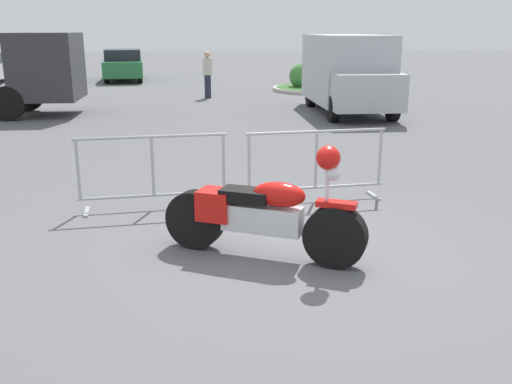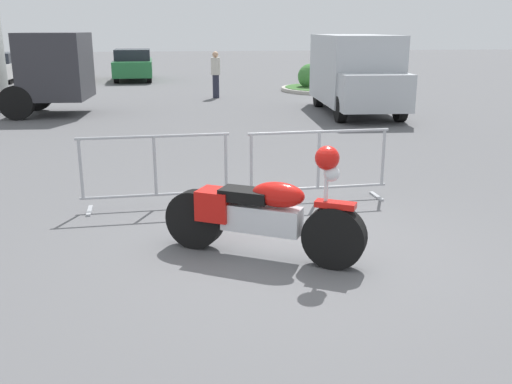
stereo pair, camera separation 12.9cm
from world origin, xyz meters
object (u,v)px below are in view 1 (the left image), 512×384
at_px(crowd_barrier_far, 316,165).
at_px(parked_car_green, 124,65).
at_px(delivery_van, 348,71).
at_px(motorcycle, 262,214).
at_px(pedestrian, 207,73).
at_px(parked_car_tan, 58,66).
at_px(crowd_barrier_near, 153,171).

distance_m(crowd_barrier_far, parked_car_green, 21.70).
bearing_deg(crowd_barrier_far, delivery_van, 68.49).
height_order(delivery_van, parked_car_green, delivery_van).
bearing_deg(parked_car_green, motorcycle, -174.74).
xyz_separation_m(motorcycle, pedestrian, (0.85, 15.38, 0.41)).
xyz_separation_m(crowd_barrier_far, pedestrian, (-0.35, 13.35, 0.37)).
height_order(motorcycle, pedestrian, pedestrian).
bearing_deg(pedestrian, parked_car_green, 173.74).
bearing_deg(motorcycle, pedestrian, 116.87).
distance_m(crowd_barrier_far, parked_car_tan, 22.79).
height_order(crowd_barrier_far, pedestrian, pedestrian).
relative_size(parked_car_tan, pedestrian, 2.51).
bearing_deg(delivery_van, crowd_barrier_near, -29.18).
height_order(crowd_barrier_near, pedestrian, pedestrian).
bearing_deg(crowd_barrier_near, delivery_van, 56.46).
bearing_deg(pedestrian, motorcycle, -32.26).
bearing_deg(crowd_barrier_far, crowd_barrier_near, 180.00).
xyz_separation_m(crowd_barrier_near, pedestrian, (2.04, 13.35, 0.37)).
xyz_separation_m(delivery_van, parked_car_green, (-7.24, 12.47, -0.47)).
xyz_separation_m(crowd_barrier_far, parked_car_tan, (-6.89, 21.72, 0.17)).
distance_m(motorcycle, crowd_barrier_near, 2.35).
xyz_separation_m(crowd_barrier_near, parked_car_tan, (-4.50, 21.72, 0.17)).
bearing_deg(crowd_barrier_near, pedestrian, 81.29).
height_order(motorcycle, parked_car_green, parked_car_green).
height_order(crowd_barrier_far, delivery_van, delivery_van).
xyz_separation_m(delivery_van, pedestrian, (-3.86, 4.45, -0.32)).
relative_size(crowd_barrier_far, parked_car_green, 0.47).
relative_size(motorcycle, crowd_barrier_near, 1.00).
distance_m(delivery_van, parked_car_green, 14.43).
relative_size(crowd_barrier_near, parked_car_green, 0.47).
bearing_deg(parked_car_green, crowd_barrier_far, -171.02).
bearing_deg(delivery_van, parked_car_tan, -136.57).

